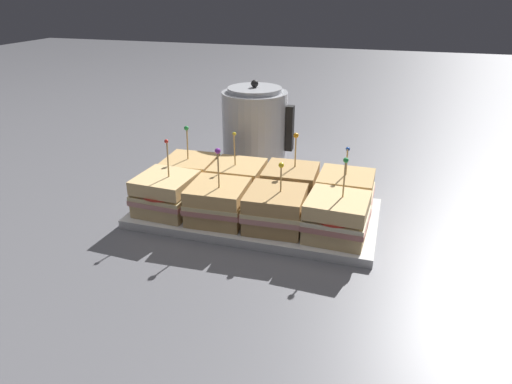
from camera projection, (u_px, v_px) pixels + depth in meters
The scene contains 11 objects.
ground_plane at pixel (256, 217), 1.01m from camera, with size 6.00×6.00×0.00m, color slate.
serving_platter at pixel (256, 213), 1.01m from camera, with size 0.52×0.27×0.02m.
sandwich_front_far_left at pixel (166, 194), 0.98m from camera, with size 0.13×0.13×0.16m.
sandwich_front_center_left at pixel (218, 202), 0.95m from camera, with size 0.12×0.12×0.16m.
sandwich_front_center_right at pixel (276, 209), 0.92m from camera, with size 0.13×0.13×0.14m.
sandwich_front_far_right at pixel (337, 217), 0.89m from camera, with size 0.13×0.13×0.16m.
sandwich_back_far_left at pixel (190, 174), 1.09m from camera, with size 0.13×0.13×0.16m.
sandwich_back_center_left at pixel (238, 180), 1.06m from camera, with size 0.12×0.12×0.16m.
sandwich_back_center_right at pixel (291, 185), 1.03m from camera, with size 0.13×0.13×0.16m.
sandwich_back_far_right at pixel (345, 192), 0.99m from camera, with size 0.12×0.12×0.14m.
kettle_steel at pixel (255, 127), 1.27m from camera, with size 0.20×0.18×0.24m.
Camera 1 is at (0.26, -0.86, 0.47)m, focal length 32.00 mm.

